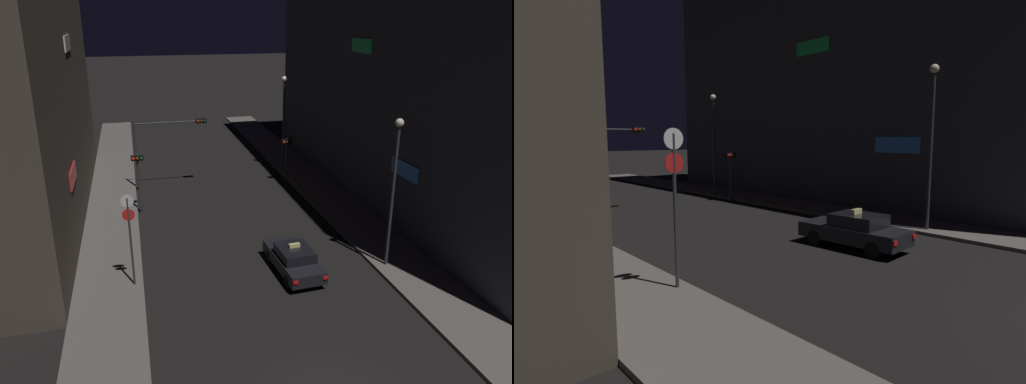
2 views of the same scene
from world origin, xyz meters
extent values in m
cube|color=#5B5651|center=(-7.41, 23.18, 0.08)|extent=(3.23, 50.36, 0.16)
cube|color=#5B5651|center=(7.41, 23.18, 0.08)|extent=(3.23, 50.36, 0.16)
cube|color=red|center=(-8.99, 14.99, 4.20)|extent=(0.08, 2.80, 0.90)
cube|color=#333338|center=(14.02, 18.29, 11.36)|extent=(9.99, 32.38, 22.71)
cube|color=#337FE5|center=(8.99, 11.81, 4.09)|extent=(0.08, 2.80, 0.90)
cube|color=#26CC66|center=(8.99, 18.29, 10.45)|extent=(0.08, 2.80, 0.90)
cube|color=black|center=(1.63, 9.26, 0.62)|extent=(2.05, 4.49, 0.60)
cube|color=black|center=(1.64, 9.06, 1.17)|extent=(1.69, 2.07, 0.50)
cube|color=red|center=(1.00, 7.00, 0.72)|extent=(0.24, 0.07, 0.16)
cube|color=red|center=(2.50, 7.08, 0.72)|extent=(0.24, 0.07, 0.16)
cylinder|color=black|center=(0.75, 10.57, 0.32)|extent=(0.26, 0.65, 0.64)
cylinder|color=black|center=(2.35, 10.66, 0.32)|extent=(0.26, 0.65, 0.64)
cylinder|color=black|center=(0.90, 7.85, 0.32)|extent=(0.26, 0.65, 0.64)
cylinder|color=black|center=(2.50, 7.94, 0.32)|extent=(0.26, 0.65, 0.64)
cube|color=#F4E08C|center=(1.63, 9.16, 1.52)|extent=(0.57, 0.21, 0.20)
cylinder|color=#2D2D33|center=(-5.54, 23.79, 2.62)|extent=(0.16, 0.16, 5.23)
cylinder|color=#2D2D33|center=(-3.14, 23.79, 4.98)|extent=(4.80, 0.10, 0.10)
cube|color=black|center=(-0.74, 23.79, 4.98)|extent=(0.80, 0.28, 0.32)
sphere|color=red|center=(-0.99, 23.62, 4.98)|extent=(0.20, 0.20, 0.20)
sphere|color=#3F2D0C|center=(-0.74, 23.62, 4.98)|extent=(0.20, 0.20, 0.20)
sphere|color=#0C3319|center=(-0.50, 23.62, 4.98)|extent=(0.20, 0.20, 0.20)
cylinder|color=#2D2D33|center=(-5.54, 19.31, 1.99)|extent=(0.16, 0.16, 3.99)
cube|color=black|center=(-5.54, 19.31, 3.74)|extent=(0.80, 0.28, 0.32)
sphere|color=red|center=(-5.79, 19.14, 3.74)|extent=(0.20, 0.20, 0.20)
sphere|color=#3F2D0C|center=(-5.54, 19.14, 3.74)|extent=(0.20, 0.20, 0.20)
sphere|color=#0C3319|center=(-5.30, 19.14, 3.74)|extent=(0.20, 0.20, 0.20)
cylinder|color=#2D2D33|center=(5.54, 22.80, 1.76)|extent=(0.16, 0.16, 3.52)
cube|color=black|center=(5.54, 22.80, 3.27)|extent=(0.80, 0.28, 0.32)
sphere|color=red|center=(5.30, 22.62, 3.27)|extent=(0.20, 0.20, 0.20)
sphere|color=#3F2D0C|center=(5.54, 22.62, 3.27)|extent=(0.20, 0.20, 0.20)
sphere|color=#0C3319|center=(5.79, 22.62, 3.27)|extent=(0.20, 0.20, 0.20)
cylinder|color=#2D2D33|center=(-6.20, 9.70, 2.37)|extent=(0.10, 0.10, 4.42)
cylinder|color=white|center=(-6.20, 9.68, 4.43)|extent=(0.59, 0.03, 0.59)
cylinder|color=red|center=(-6.20, 9.68, 3.76)|extent=(0.57, 0.03, 0.57)
cylinder|color=#2D2D33|center=(6.44, 8.56, 3.76)|extent=(0.16, 0.16, 7.20)
sphere|color=#EAE5C6|center=(6.44, 8.56, 7.57)|extent=(0.41, 0.41, 0.41)
cylinder|color=#2D2D33|center=(6.20, 25.78, 3.74)|extent=(0.16, 0.16, 7.15)
sphere|color=#EAE5C6|center=(6.20, 25.78, 7.54)|extent=(0.46, 0.46, 0.46)
camera|label=1|loc=(-5.71, -11.88, 12.38)|focal=34.71mm
camera|label=2|loc=(-11.88, -0.55, 4.42)|focal=28.76mm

